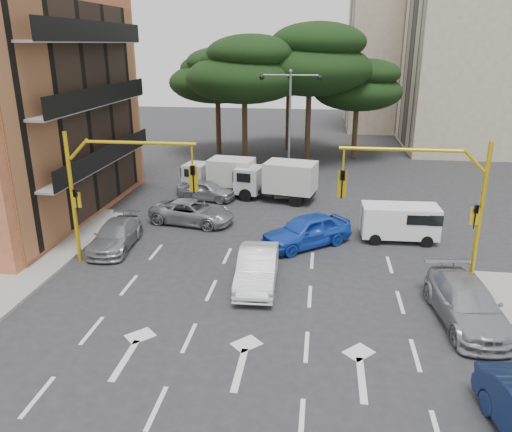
% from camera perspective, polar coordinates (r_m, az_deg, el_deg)
% --- Properties ---
extents(ground, '(120.00, 120.00, 0.00)m').
position_cam_1_polar(ground, '(20.30, 0.45, -8.83)').
color(ground, '#28282B').
rests_on(ground, ground).
extents(median_strip, '(1.40, 6.00, 0.15)m').
position_cam_1_polar(median_strip, '(35.15, 3.70, 3.51)').
color(median_strip, gray).
rests_on(median_strip, ground).
extents(apartment_beige_far, '(16.20, 12.15, 16.70)m').
position_cam_1_polar(apartment_beige_far, '(62.73, 18.28, 17.17)').
color(apartment_beige_far, tan).
rests_on(apartment_beige_far, ground).
extents(pine_left_near, '(9.15, 9.15, 10.23)m').
position_cam_1_polar(pine_left_near, '(40.26, -1.27, 16.41)').
color(pine_left_near, '#382616').
rests_on(pine_left_near, ground).
extents(pine_center, '(9.98, 9.98, 11.16)m').
position_cam_1_polar(pine_center, '(41.78, 6.28, 17.35)').
color(pine_center, '#382616').
rests_on(pine_center, ground).
extents(pine_left_far, '(8.32, 8.32, 9.30)m').
position_cam_1_polar(pine_left_far, '(44.77, -4.40, 15.75)').
color(pine_left_far, '#382616').
rests_on(pine_left_far, ground).
extents(pine_right, '(7.49, 7.49, 8.37)m').
position_cam_1_polar(pine_right, '(43.96, 11.65, 14.46)').
color(pine_right, '#382616').
rests_on(pine_right, ground).
extents(pine_back, '(9.15, 9.15, 10.23)m').
position_cam_1_polar(pine_back, '(46.89, 3.88, 16.76)').
color(pine_back, '#382616').
rests_on(pine_back, ground).
extents(signal_mast_right, '(5.79, 0.37, 6.00)m').
position_cam_1_polar(signal_mast_right, '(21.07, 19.89, 2.47)').
color(signal_mast_right, gold).
rests_on(signal_mast_right, ground).
extents(signal_mast_left, '(5.79, 0.37, 6.00)m').
position_cam_1_polar(signal_mast_left, '(22.46, -16.40, 3.82)').
color(signal_mast_left, gold).
rests_on(signal_mast_left, ground).
extents(street_lamp_center, '(4.16, 0.36, 7.77)m').
position_cam_1_polar(street_lamp_center, '(34.11, 3.90, 12.21)').
color(street_lamp_center, slate).
rests_on(street_lamp_center, median_strip).
extents(car_white_hatch, '(1.74, 4.53, 1.47)m').
position_cam_1_polar(car_white_hatch, '(20.70, 0.16, -5.96)').
color(car_white_hatch, silver).
rests_on(car_white_hatch, ground).
extents(car_blue_compact, '(4.79, 4.35, 1.58)m').
position_cam_1_polar(car_blue_compact, '(24.69, 5.81, -1.66)').
color(car_blue_compact, '#1641B9').
rests_on(car_blue_compact, ground).
extents(car_silver_wagon, '(2.10, 4.51, 1.27)m').
position_cam_1_polar(car_silver_wagon, '(25.34, -15.74, -2.14)').
color(car_silver_wagon, '#94959B').
rests_on(car_silver_wagon, ground).
extents(car_silver_cross_a, '(4.99, 2.99, 1.30)m').
position_cam_1_polar(car_silver_cross_a, '(27.91, -7.30, 0.44)').
color(car_silver_cross_a, '#95989D').
rests_on(car_silver_cross_a, ground).
extents(car_silver_cross_b, '(3.99, 2.23, 1.28)m').
position_cam_1_polar(car_silver_cross_b, '(32.06, -5.73, 2.97)').
color(car_silver_cross_b, '#989CA0').
rests_on(car_silver_cross_b, ground).
extents(car_silver_parked, '(2.53, 5.18, 1.45)m').
position_cam_1_polar(car_silver_parked, '(19.57, 22.96, -9.21)').
color(car_silver_parked, '#94969C').
rests_on(car_silver_parked, ground).
extents(van_white, '(3.82, 1.83, 1.88)m').
position_cam_1_polar(van_white, '(26.21, 16.06, -0.74)').
color(van_white, white).
rests_on(van_white, ground).
extents(box_truck_a, '(4.97, 2.61, 2.34)m').
position_cam_1_polar(box_truck_a, '(33.55, -4.22, 4.67)').
color(box_truck_a, silver).
rests_on(box_truck_a, ground).
extents(box_truck_b, '(5.47, 3.14, 2.53)m').
position_cam_1_polar(box_truck_b, '(31.74, 2.33, 4.05)').
color(box_truck_b, silver).
rests_on(box_truck_b, ground).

